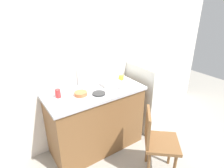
{
  "coord_description": "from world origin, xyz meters",
  "views": [
    {
      "loc": [
        -1.35,
        -1.36,
        2.04
      ],
      "look_at": [
        -0.01,
        0.6,
        0.99
      ],
      "focal_mm": 30.15,
      "sensor_mm": 36.0,
      "label": 1
    }
  ],
  "objects_px": {
    "terracotta_bowl": "(81,94)",
    "hotplate": "(99,94)",
    "cup_white": "(122,85)",
    "chair": "(157,140)",
    "cup_yellow": "(121,78)",
    "dish_tray": "(110,83)",
    "cup_red": "(58,93)",
    "refrigerator": "(150,95)"
  },
  "relations": [
    {
      "from": "dish_tray",
      "to": "cup_white",
      "type": "height_order",
      "value": "cup_white"
    },
    {
      "from": "chair",
      "to": "cup_white",
      "type": "relative_size",
      "value": 8.11
    },
    {
      "from": "hotplate",
      "to": "cup_red",
      "type": "distance_m",
      "value": 0.51
    },
    {
      "from": "refrigerator",
      "to": "hotplate",
      "type": "xyz_separation_m",
      "value": [
        -1.08,
        -0.11,
        0.38
      ]
    },
    {
      "from": "chair",
      "to": "terracotta_bowl",
      "type": "xyz_separation_m",
      "value": [
        -0.59,
        0.81,
        0.46
      ]
    },
    {
      "from": "dish_tray",
      "to": "cup_yellow",
      "type": "xyz_separation_m",
      "value": [
        0.23,
        0.04,
        0.01
      ]
    },
    {
      "from": "cup_white",
      "to": "cup_yellow",
      "type": "bearing_deg",
      "value": 55.79
    },
    {
      "from": "chair",
      "to": "terracotta_bowl",
      "type": "bearing_deg",
      "value": 76.76
    },
    {
      "from": "refrigerator",
      "to": "terracotta_bowl",
      "type": "xyz_separation_m",
      "value": [
        -1.28,
        -0.01,
        0.39
      ]
    },
    {
      "from": "terracotta_bowl",
      "to": "hotplate",
      "type": "bearing_deg",
      "value": -27.62
    },
    {
      "from": "dish_tray",
      "to": "cup_red",
      "type": "distance_m",
      "value": 0.76
    },
    {
      "from": "dish_tray",
      "to": "terracotta_bowl",
      "type": "xyz_separation_m",
      "value": [
        -0.5,
        -0.08,
        -0.0
      ]
    },
    {
      "from": "cup_white",
      "to": "cup_yellow",
      "type": "distance_m",
      "value": 0.34
    },
    {
      "from": "dish_tray",
      "to": "hotplate",
      "type": "relative_size",
      "value": 1.65
    },
    {
      "from": "dish_tray",
      "to": "cup_white",
      "type": "bearing_deg",
      "value": -79.08
    },
    {
      "from": "terracotta_bowl",
      "to": "hotplate",
      "type": "height_order",
      "value": "terracotta_bowl"
    },
    {
      "from": "cup_white",
      "to": "cup_red",
      "type": "relative_size",
      "value": 1.03
    },
    {
      "from": "refrigerator",
      "to": "cup_white",
      "type": "height_order",
      "value": "refrigerator"
    },
    {
      "from": "cup_white",
      "to": "cup_red",
      "type": "bearing_deg",
      "value": 161.77
    },
    {
      "from": "hotplate",
      "to": "terracotta_bowl",
      "type": "bearing_deg",
      "value": 152.38
    },
    {
      "from": "cup_yellow",
      "to": "chair",
      "type": "bearing_deg",
      "value": -99.01
    },
    {
      "from": "cup_white",
      "to": "cup_yellow",
      "type": "relative_size",
      "value": 1.39
    },
    {
      "from": "terracotta_bowl",
      "to": "cup_yellow",
      "type": "bearing_deg",
      "value": 9.27
    },
    {
      "from": "refrigerator",
      "to": "dish_tray",
      "type": "relative_size",
      "value": 4.05
    },
    {
      "from": "terracotta_bowl",
      "to": "cup_white",
      "type": "relative_size",
      "value": 1.49
    },
    {
      "from": "dish_tray",
      "to": "hotplate",
      "type": "bearing_deg",
      "value": -147.42
    },
    {
      "from": "terracotta_bowl",
      "to": "cup_red",
      "type": "bearing_deg",
      "value": 157.18
    },
    {
      "from": "cup_yellow",
      "to": "terracotta_bowl",
      "type": "bearing_deg",
      "value": -170.73
    },
    {
      "from": "chair",
      "to": "hotplate",
      "type": "xyz_separation_m",
      "value": [
        -0.38,
        0.71,
        0.45
      ]
    },
    {
      "from": "cup_white",
      "to": "cup_red",
      "type": "height_order",
      "value": "cup_white"
    },
    {
      "from": "refrigerator",
      "to": "hotplate",
      "type": "distance_m",
      "value": 1.15
    },
    {
      "from": "hotplate",
      "to": "chair",
      "type": "bearing_deg",
      "value": -61.61
    },
    {
      "from": "dish_tray",
      "to": "cup_white",
      "type": "xyz_separation_m",
      "value": [
        0.05,
        -0.24,
        0.03
      ]
    },
    {
      "from": "chair",
      "to": "terracotta_bowl",
      "type": "relative_size",
      "value": 5.45
    },
    {
      "from": "chair",
      "to": "dish_tray",
      "type": "distance_m",
      "value": 1.01
    },
    {
      "from": "dish_tray",
      "to": "chair",
      "type": "bearing_deg",
      "value": -84.5
    },
    {
      "from": "hotplate",
      "to": "cup_white",
      "type": "height_order",
      "value": "cup_white"
    },
    {
      "from": "refrigerator",
      "to": "terracotta_bowl",
      "type": "distance_m",
      "value": 1.34
    },
    {
      "from": "terracotta_bowl",
      "to": "cup_white",
      "type": "height_order",
      "value": "cup_white"
    },
    {
      "from": "refrigerator",
      "to": "cup_yellow",
      "type": "height_order",
      "value": "refrigerator"
    },
    {
      "from": "chair",
      "to": "cup_yellow",
      "type": "relative_size",
      "value": 11.23
    },
    {
      "from": "refrigerator",
      "to": "dish_tray",
      "type": "distance_m",
      "value": 0.88
    }
  ]
}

